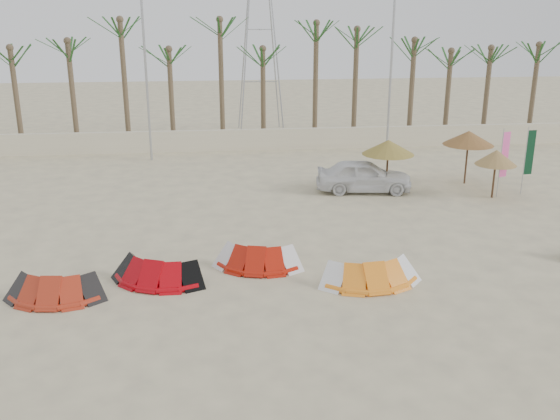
{
  "coord_description": "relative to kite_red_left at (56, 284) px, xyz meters",
  "views": [
    {
      "loc": [
        -2.38,
        -15.97,
        8.58
      ],
      "look_at": [
        0.0,
        6.0,
        1.3
      ],
      "focal_mm": 40.0,
      "sensor_mm": 36.0,
      "label": 1
    }
  ],
  "objects": [
    {
      "name": "kite_red_right",
      "position": [
        6.32,
        1.75,
        -0.0
      ],
      "size": [
        3.22,
        2.1,
        0.9
      ],
      "color": "#A91709",
      "rests_on": "ground"
    },
    {
      "name": "kite_orange",
      "position": [
        9.85,
        0.09,
        0.0
      ],
      "size": [
        3.33,
        1.78,
        0.9
      ],
      "color": "orange",
      "rests_on": "ground"
    },
    {
      "name": "parasol_mid",
      "position": [
        17.86,
        8.55,
        1.51
      ],
      "size": [
        1.9,
        1.9,
        2.28
      ],
      "color": "#4C331E",
      "rests_on": "ground"
    },
    {
      "name": "ground",
      "position": [
        7.35,
        -2.16,
        -0.42
      ],
      "size": [
        120.0,
        120.0,
        0.0
      ],
      "primitive_type": "plane",
      "color": "beige",
      "rests_on": "ground"
    },
    {
      "name": "kite_red_left",
      "position": [
        0.0,
        0.0,
        0.0
      ],
      "size": [
        3.1,
        1.79,
        0.9
      ],
      "color": "#A02814",
      "rests_on": "ground"
    },
    {
      "name": "flag_pink",
      "position": [
        18.28,
        8.61,
        1.52
      ],
      "size": [
        0.44,
        0.14,
        3.26
      ],
      "color": "#A5A8AD",
      "rests_on": "ground"
    },
    {
      "name": "lamp_c",
      "position": [
        15.39,
        17.84,
        5.35
      ],
      "size": [
        1.25,
        0.14,
        11.0
      ],
      "color": "#A5A8AD",
      "rests_on": "ground"
    },
    {
      "name": "boundary_wall",
      "position": [
        7.35,
        19.84,
        0.23
      ],
      "size": [
        60.0,
        0.3,
        1.3
      ],
      "primitive_type": "cube",
      "color": "beige",
      "rests_on": "ground"
    },
    {
      "name": "car",
      "position": [
        12.1,
        10.21,
        0.36
      ],
      "size": [
        4.74,
        2.39,
        1.55
      ],
      "primitive_type": "imported",
      "rotation": [
        0.0,
        0.0,
        1.44
      ],
      "color": "silver",
      "rests_on": "ground"
    },
    {
      "name": "pylon",
      "position": [
        8.35,
        25.84,
        -0.42
      ],
      "size": [
        3.0,
        3.0,
        14.0
      ],
      "primitive_type": null,
      "color": "#A5A8AD",
      "rests_on": "ground"
    },
    {
      "name": "palm_line",
      "position": [
        8.02,
        21.34,
        6.03
      ],
      "size": [
        52.0,
        4.0,
        7.7
      ],
      "color": "brown",
      "rests_on": "ground"
    },
    {
      "name": "flag_green",
      "position": [
        19.65,
        8.97,
        1.51
      ],
      "size": [
        0.45,
        0.06,
        3.25
      ],
      "color": "#A5A8AD",
      "rests_on": "ground"
    },
    {
      "name": "parasol_left",
      "position": [
        13.25,
        10.3,
        1.72
      ],
      "size": [
        2.52,
        2.52,
        2.49
      ],
      "color": "#4C331E",
      "rests_on": "ground"
    },
    {
      "name": "kite_red_mid",
      "position": [
        3.0,
        0.94,
        0.0
      ],
      "size": [
        3.48,
        2.43,
        0.9
      ],
      "color": "#A8030B",
      "rests_on": "ground"
    },
    {
      "name": "lamp_b",
      "position": [
        1.39,
        17.84,
        5.35
      ],
      "size": [
        1.25,
        0.14,
        11.0
      ],
      "color": "#A5A8AD",
      "rests_on": "ground"
    },
    {
      "name": "parasol_right",
      "position": [
        17.53,
        11.06,
        1.91
      ],
      "size": [
        2.51,
        2.51,
        2.68
      ],
      "color": "#4C331E",
      "rests_on": "ground"
    }
  ]
}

